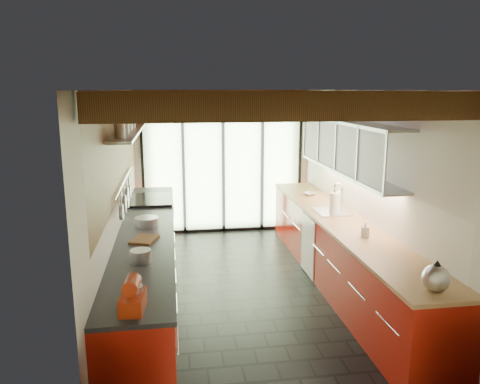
{
  "coord_description": "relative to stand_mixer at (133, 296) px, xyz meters",
  "views": [
    {
      "loc": [
        -0.94,
        -5.71,
        2.6
      ],
      "look_at": [
        -0.03,
        0.4,
        1.25
      ],
      "focal_mm": 35.0,
      "sensor_mm": 36.0,
      "label": 1
    }
  ],
  "objects": [
    {
      "name": "stand_mixer",
      "position": [
        0.0,
        0.0,
        0.0
      ],
      "size": [
        0.2,
        0.33,
        0.28
      ],
      "color": "red",
      "rests_on": "left_counter"
    },
    {
      "name": "left_counter",
      "position": [
        -0.01,
        2.24,
        -0.57
      ],
      "size": [
        0.68,
        5.0,
        0.92
      ],
      "color": "#B31B0E",
      "rests_on": "ground"
    },
    {
      "name": "sink_assembly",
      "position": [
        2.56,
        2.64,
        -0.07
      ],
      "size": [
        0.45,
        0.52,
        0.43
      ],
      "color": "silver",
      "rests_on": "right_counter"
    },
    {
      "name": "ceiling_beams",
      "position": [
        1.27,
        2.62,
        1.43
      ],
      "size": [
        3.14,
        5.06,
        4.9
      ],
      "color": "#593316",
      "rests_on": "ground"
    },
    {
      "name": "ground",
      "position": [
        1.27,
        2.24,
        -1.03
      ],
      "size": [
        5.5,
        5.5,
        0.0
      ],
      "primitive_type": "plane",
      "color": "black",
      "rests_on": "ground"
    },
    {
      "name": "soap_bottle",
      "position": [
        2.54,
        1.48,
        -0.02
      ],
      "size": [
        0.1,
        0.1,
        0.19
      ],
      "primitive_type": "imported",
      "rotation": [
        0.0,
        0.0,
        -0.23
      ],
      "color": "silver",
      "rests_on": "right_counter"
    },
    {
      "name": "pot_small",
      "position": [
        0.0,
        2.32,
        -0.05
      ],
      "size": [
        0.33,
        0.33,
        0.11
      ],
      "primitive_type": "cylinder",
      "rotation": [
        0.0,
        0.0,
        0.1
      ],
      "color": "silver",
      "rests_on": "left_counter"
    },
    {
      "name": "cutting_board",
      "position": [
        0.0,
        1.72,
        -0.1
      ],
      "size": [
        0.35,
        0.41,
        0.03
      ],
      "primitive_type": "cube",
      "rotation": [
        0.0,
        0.0,
        -0.32
      ],
      "color": "brown",
      "rests_on": "left_counter"
    },
    {
      "name": "right_counter",
      "position": [
        2.54,
        2.24,
        -0.57
      ],
      "size": [
        0.68,
        5.0,
        0.92
      ],
      "color": "#B31B0E",
      "rests_on": "ground"
    },
    {
      "name": "room_shell",
      "position": [
        1.27,
        2.24,
        0.62
      ],
      "size": [
        5.5,
        5.5,
        5.5
      ],
      "color": "silver",
      "rests_on": "ground"
    },
    {
      "name": "bowl",
      "position": [
        2.54,
        3.72,
        -0.09
      ],
      "size": [
        0.24,
        0.24,
        0.05
      ],
      "primitive_type": "imported",
      "rotation": [
        0.0,
        0.0,
        0.28
      ],
      "color": "silver",
      "rests_on": "right_counter"
    },
    {
      "name": "kettle",
      "position": [
        2.54,
        -0.01,
        0.01
      ],
      "size": [
        0.26,
        0.31,
        0.28
      ],
      "color": "silver",
      "rests_on": "right_counter"
    },
    {
      "name": "range_stove",
      "position": [
        -0.01,
        3.69,
        -0.56
      ],
      "size": [
        0.66,
        0.9,
        0.97
      ],
      "color": "silver",
      "rests_on": "ground"
    },
    {
      "name": "glass_door",
      "position": [
        1.27,
        4.94,
        0.63
      ],
      "size": [
        2.95,
        0.1,
        2.9
      ],
      "color": "#C6EAAD",
      "rests_on": "ground"
    },
    {
      "name": "upper_cabinets_right",
      "position": [
        2.7,
        2.54,
        0.82
      ],
      "size": [
        0.34,
        3.0,
        3.0
      ],
      "color": "silver",
      "rests_on": "ground"
    },
    {
      "name": "pot_large",
      "position": [
        0.0,
        1.03,
        -0.05
      ],
      "size": [
        0.25,
        0.25,
        0.13
      ],
      "primitive_type": "cylinder",
      "rotation": [
        0.0,
        0.0,
        -0.26
      ],
      "color": "silver",
      "rests_on": "left_counter"
    },
    {
      "name": "left_wall_fixtures",
      "position": [
        -0.2,
        2.38,
        0.85
      ],
      "size": [
        0.28,
        2.6,
        0.96
      ],
      "color": "silver",
      "rests_on": "ground"
    },
    {
      "name": "paper_towel",
      "position": [
        2.54,
        2.53,
        0.04
      ],
      "size": [
        0.16,
        0.16,
        0.35
      ],
      "color": "white",
      "rests_on": "right_counter"
    }
  ]
}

